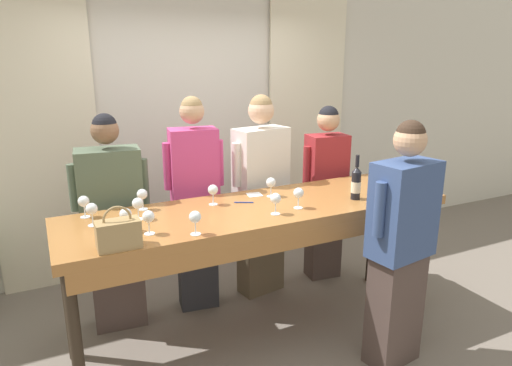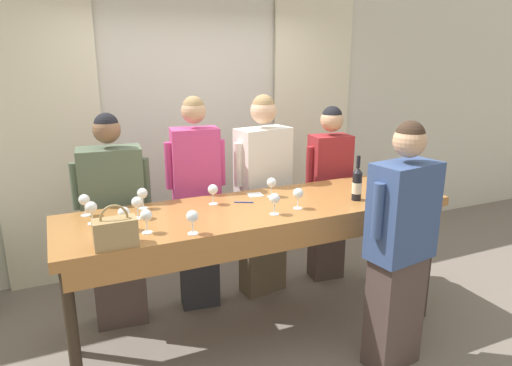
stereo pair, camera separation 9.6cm
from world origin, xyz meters
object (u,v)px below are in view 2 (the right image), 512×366
(wine_bottle, at_px, (357,184))
(wine_glass_front_mid, at_px, (272,183))
(wine_glass_center_right, at_px, (137,203))
(wine_glass_front_right, at_px, (124,214))
(guest_olive_jacket, at_px, (115,223))
(handbag, at_px, (115,232))
(guest_striped_shirt, at_px, (329,191))
(host_pouring, at_px, (400,248))
(wine_glass_center_left, at_px, (274,199))
(wine_glass_center_mid, at_px, (192,217))
(tasting_bar, at_px, (262,219))
(wine_glass_by_bottle, at_px, (91,208))
(guest_pink_top, at_px, (197,203))
(wine_glass_back_right, at_px, (84,201))
(wine_glass_front_left, at_px, (298,194))
(guest_cream_sweater, at_px, (263,195))
(wine_glass_back_mid, at_px, (142,194))
(wine_glass_near_host, at_px, (146,216))
(wine_glass_back_left, at_px, (213,190))

(wine_bottle, height_order, wine_glass_front_mid, wine_bottle)
(wine_glass_center_right, bearing_deg, wine_glass_front_right, -121.77)
(wine_glass_center_right, xyz_separation_m, guest_olive_jacket, (-0.10, 0.52, -0.30))
(handbag, relative_size, guest_striped_shirt, 0.15)
(wine_glass_center_right, relative_size, guest_striped_shirt, 0.09)
(handbag, distance_m, wine_glass_center_right, 0.46)
(host_pouring, bearing_deg, guest_striped_shirt, 77.17)
(wine_glass_center_right, bearing_deg, wine_glass_center_left, -19.34)
(wine_glass_front_mid, distance_m, wine_glass_front_right, 1.16)
(wine_glass_center_mid, bearing_deg, wine_glass_center_left, 10.41)
(tasting_bar, relative_size, wine_glass_front_mid, 18.80)
(wine_glass_by_bottle, xyz_separation_m, guest_striped_shirt, (2.12, 0.51, -0.29))
(guest_olive_jacket, height_order, guest_pink_top, guest_pink_top)
(wine_glass_center_left, relative_size, wine_glass_back_right, 1.00)
(wine_glass_front_left, distance_m, wine_glass_by_bottle, 1.37)
(wine_glass_front_left, height_order, wine_glass_center_mid, same)
(wine_glass_front_mid, relative_size, guest_cream_sweater, 0.08)
(wine_glass_back_mid, height_order, wine_glass_near_host, same)
(wine_glass_back_mid, xyz_separation_m, guest_olive_jacket, (-0.17, 0.33, -0.30))
(wine_glass_front_left, bearing_deg, wine_glass_center_left, -168.55)
(wine_glass_near_host, xyz_separation_m, guest_pink_top, (0.56, 0.80, -0.23))
(tasting_bar, height_order, wine_glass_back_left, wine_glass_back_left)
(wine_glass_front_left, height_order, guest_pink_top, guest_pink_top)
(wine_glass_center_left, relative_size, host_pouring, 0.09)
(wine_glass_back_right, relative_size, guest_pink_top, 0.08)
(wine_glass_back_left, xyz_separation_m, guest_cream_sweater, (0.61, 0.44, -0.24))
(wine_glass_by_bottle, bearing_deg, handbag, -78.60)
(guest_cream_sweater, bearing_deg, guest_striped_shirt, -0.00)
(wine_glass_front_left, xyz_separation_m, wine_glass_back_left, (-0.51, 0.34, -0.00))
(wine_glass_front_right, height_order, guest_striped_shirt, guest_striped_shirt)
(wine_glass_front_left, distance_m, wine_glass_back_mid, 1.09)
(guest_olive_jacket, bearing_deg, guest_cream_sweater, 0.00)
(wine_glass_by_bottle, bearing_deg, wine_glass_center_right, -2.90)
(guest_olive_jacket, bearing_deg, guest_striped_shirt, 0.00)
(wine_glass_center_right, relative_size, guest_pink_top, 0.08)
(wine_glass_near_host, xyz_separation_m, wine_glass_by_bottle, (-0.29, 0.30, -0.00))
(wine_glass_front_right, height_order, wine_glass_near_host, same)
(tasting_bar, distance_m, wine_glass_back_left, 0.41)
(guest_olive_jacket, bearing_deg, wine_glass_back_right, -124.01)
(tasting_bar, bearing_deg, wine_glass_back_right, 164.68)
(handbag, bearing_deg, wine_glass_front_right, 70.42)
(wine_glass_center_right, distance_m, guest_olive_jacket, 0.61)
(wine_glass_front_right, bearing_deg, guest_pink_top, 46.20)
(wine_glass_center_mid, xyz_separation_m, guest_pink_top, (0.31, 0.93, -0.23))
(handbag, distance_m, wine_glass_front_right, 0.25)
(wine_glass_near_host, bearing_deg, wine_glass_front_left, 1.29)
(wine_glass_center_left, xyz_separation_m, wine_glass_center_mid, (-0.61, -0.11, -0.00))
(wine_bottle, height_order, guest_pink_top, guest_pink_top)
(tasting_bar, xyz_separation_m, guest_cream_sweater, (0.31, 0.64, -0.04))
(wine_glass_center_left, bearing_deg, wine_glass_center_right, 160.66)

